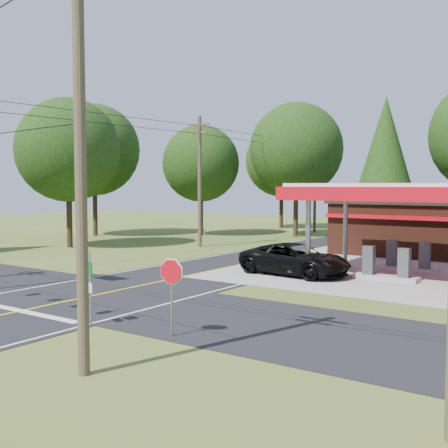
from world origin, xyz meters
The scene contains 12 objects.
ground centered at (0.00, 0.00, 0.00)m, with size 120.00×120.00×0.00m, color #425A1F.
main_highway centered at (0.00, 0.00, 0.01)m, with size 8.00×120.00×0.02m, color black.
cross_road centered at (0.00, 0.00, 0.01)m, with size 70.00×7.00×0.02m, color black.
lane_center_yellow centered at (0.00, 0.00, 0.03)m, with size 0.15×110.00×0.00m, color yellow.
gas_canopy centered at (9.00, 13.00, 4.27)m, with size 10.60×7.40×4.88m.
utility_pole_near_right centered at (7.50, -7.00, 5.96)m, with size 1.80×0.30×11.50m.
utility_pole_far_left centered at (-8.00, 18.00, 5.20)m, with size 1.80×0.30×10.00m.
utility_pole_north centered at (-6.50, 35.00, 4.75)m, with size 0.30×0.30×9.50m.
treeline_backdrop centered at (0.82, 24.01, 7.49)m, with size 70.27×51.59×13.30m.
suv_car centered at (4.50, 10.00, 0.84)m, with size 6.01×6.01×1.67m, color black.
octagonal_stop_sign centered at (7.00, -3.01, 1.88)m, with size 0.87×0.14×2.52m.
route_sign_post centered at (3.80, -3.52, 1.52)m, with size 0.49×0.21×2.52m.
Camera 1 is at (18.36, -16.33, 4.79)m, focal length 45.00 mm.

